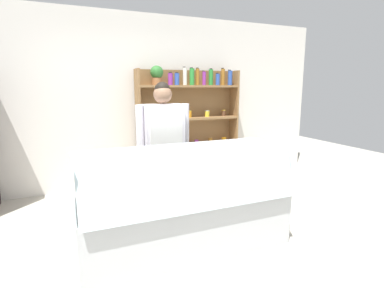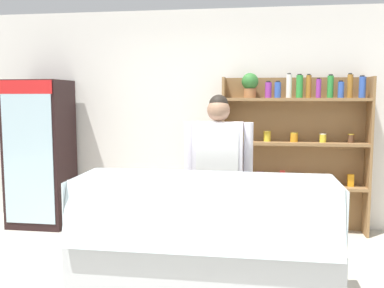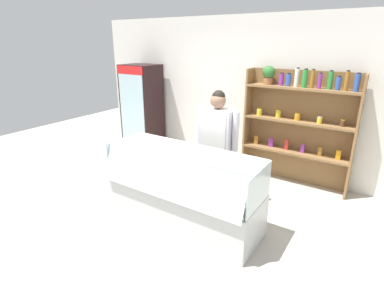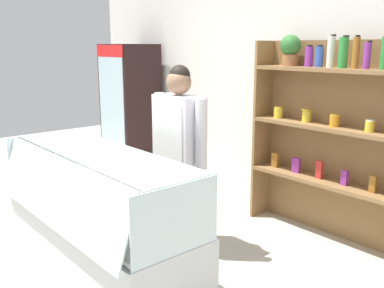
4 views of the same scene
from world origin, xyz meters
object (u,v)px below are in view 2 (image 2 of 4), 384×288
Objects in this scene: shelving_unit at (292,143)px; shop_clerk at (218,165)px; drinks_fridge at (40,153)px; deli_display_case at (203,265)px.

shelving_unit is 1.45m from shop_clerk.
shop_clerk is at bearing -22.98° from drinks_fridge.
shelving_unit is (3.11, 0.22, 0.16)m from drinks_fridge.
shelving_unit is at bearing 56.96° from shop_clerk.
deli_display_case is (2.28, -1.78, -0.60)m from drinks_fridge.
drinks_fridge is 2.53m from shop_clerk.
shop_clerk reaches higher than deli_display_case.
drinks_fridge is at bearing 142.01° from deli_display_case.
drinks_fridge is 1.11× the size of shop_clerk.
shop_clerk is (-0.79, -1.21, -0.10)m from shelving_unit.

